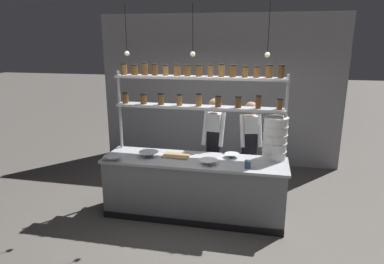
% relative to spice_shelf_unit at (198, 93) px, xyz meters
% --- Properties ---
extents(ground_plane, '(40.00, 40.00, 0.00)m').
position_rel_spice_shelf_unit_xyz_m(ground_plane, '(0.01, -0.33, -1.87)').
color(ground_plane, '#5B5651').
extents(back_wall, '(5.16, 0.12, 3.18)m').
position_rel_spice_shelf_unit_xyz_m(back_wall, '(0.01, 2.22, -0.28)').
color(back_wall, '#939399').
rests_on(back_wall, ground_plane).
extents(prep_counter, '(2.76, 0.76, 0.92)m').
position_rel_spice_shelf_unit_xyz_m(prep_counter, '(0.01, -0.33, -1.41)').
color(prep_counter, gray).
rests_on(prep_counter, ground_plane).
extents(spice_shelf_unit, '(2.65, 0.28, 2.32)m').
position_rel_spice_shelf_unit_xyz_m(spice_shelf_unit, '(0.00, 0.00, 0.00)').
color(spice_shelf_unit, '#B7BABF').
rests_on(spice_shelf_unit, ground_plane).
extents(chef_left, '(0.38, 0.32, 1.74)m').
position_rel_spice_shelf_unit_xyz_m(chef_left, '(0.21, 0.34, -0.86)').
color(chef_left, black).
rests_on(chef_left, ground_plane).
extents(chef_center, '(0.41, 0.34, 1.68)m').
position_rel_spice_shelf_unit_xyz_m(chef_center, '(0.79, 0.48, -0.90)').
color(chef_center, black).
rests_on(chef_center, ground_plane).
extents(container_stack, '(0.37, 0.37, 0.64)m').
position_rel_spice_shelf_unit_xyz_m(container_stack, '(1.18, -0.05, -0.63)').
color(container_stack, white).
rests_on(container_stack, prep_counter).
extents(cutting_board, '(0.40, 0.26, 0.02)m').
position_rel_spice_shelf_unit_xyz_m(cutting_board, '(-0.29, -0.27, -0.94)').
color(cutting_board, '#A88456').
rests_on(cutting_board, prep_counter).
extents(prep_bowl_near_left, '(0.26, 0.26, 0.07)m').
position_rel_spice_shelf_unit_xyz_m(prep_bowl_near_left, '(0.25, -0.51, -0.92)').
color(prep_bowl_near_left, white).
rests_on(prep_bowl_near_left, prep_counter).
extents(prep_bowl_center_front, '(0.22, 0.22, 0.06)m').
position_rel_spice_shelf_unit_xyz_m(prep_bowl_center_front, '(0.56, -0.14, -0.92)').
color(prep_bowl_center_front, silver).
rests_on(prep_bowl_center_front, prep_counter).
extents(prep_bowl_center_back, '(0.30, 0.30, 0.08)m').
position_rel_spice_shelf_unit_xyz_m(prep_bowl_center_back, '(-0.69, -0.37, -0.91)').
color(prep_bowl_center_back, '#B2B7BC').
rests_on(prep_bowl_center_back, prep_counter).
extents(prep_bowl_near_right, '(0.28, 0.28, 0.08)m').
position_rel_spice_shelf_unit_xyz_m(prep_bowl_near_right, '(-1.15, -0.65, -0.91)').
color(prep_bowl_near_right, '#B2B7BC').
rests_on(prep_bowl_near_right, prep_counter).
extents(serving_cup_front, '(0.08, 0.08, 0.11)m').
position_rel_spice_shelf_unit_xyz_m(serving_cup_front, '(0.81, -0.53, -0.90)').
color(serving_cup_front, '#334C70').
rests_on(serving_cup_front, prep_counter).
extents(pendant_light_row, '(2.05, 0.07, 0.70)m').
position_rel_spice_shelf_unit_xyz_m(pendant_light_row, '(-0.00, -0.33, 0.63)').
color(pendant_light_row, black).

